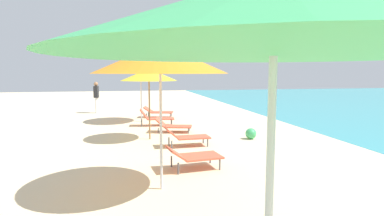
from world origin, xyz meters
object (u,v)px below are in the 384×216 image
(lounger_third_shoreside, at_px, (193,156))
(umbrella_fourth, at_px, (149,75))
(lounger_farthest_inland, at_px, (156,117))
(person_walking_near, at_px, (96,94))
(umbrella_farthest, at_px, (141,66))
(umbrella_third, at_px, (160,59))
(lounger_fourth_inland, at_px, (187,136))
(beach_ball, at_px, (251,134))
(lounger_fourth_shoreside, at_px, (173,125))
(umbrella_second, at_px, (275,16))
(lounger_farthest_shoreside, at_px, (158,111))

(lounger_third_shoreside, height_order, umbrella_fourth, umbrella_fourth)
(lounger_third_shoreside, xyz_separation_m, lounger_farthest_inland, (-0.36, 6.06, 0.03))
(lounger_third_shoreside, xyz_separation_m, person_walking_near, (-3.17, 10.80, 0.73))
(lounger_third_shoreside, xyz_separation_m, umbrella_farthest, (-0.89, 7.26, 2.20))
(umbrella_third, relative_size, lounger_farthest_inland, 1.95)
(lounger_fourth_inland, xyz_separation_m, umbrella_farthest, (-1.14, 5.05, 2.21))
(beach_ball, bearing_deg, lounger_fourth_shoreside, 144.65)
(lounger_third_shoreside, relative_size, lounger_fourth_shoreside, 0.92)
(person_walking_near, bearing_deg, umbrella_second, 106.90)
(lounger_farthest_shoreside, relative_size, person_walking_near, 0.91)
(umbrella_fourth, xyz_separation_m, beach_ball, (3.32, -0.65, -1.96))
(umbrella_third, xyz_separation_m, person_walking_near, (-2.32, 11.92, -1.44))
(lounger_third_shoreside, bearing_deg, umbrella_farthest, 89.54)
(umbrella_fourth, bearing_deg, lounger_fourth_shoreside, 48.85)
(umbrella_second, height_order, umbrella_farthest, umbrella_second)
(lounger_farthest_inland, height_order, beach_ball, lounger_farthest_inland)
(lounger_farthest_shoreside, height_order, lounger_farthest_inland, lounger_farthest_inland)
(lounger_third_shoreside, distance_m, lounger_fourth_inland, 2.23)
(lounger_fourth_shoreside, height_order, lounger_farthest_inland, lounger_farthest_inland)
(person_walking_near, bearing_deg, lounger_fourth_shoreside, 125.52)
(umbrella_farthest, relative_size, lounger_farthest_shoreside, 1.83)
(umbrella_farthest, height_order, lounger_farthest_inland, umbrella_farthest)
(umbrella_third, xyz_separation_m, lounger_farthest_inland, (0.50, 7.18, -2.13))
(umbrella_third, relative_size, lounger_third_shoreside, 2.12)
(umbrella_fourth, height_order, lounger_fourth_shoreside, umbrella_fourth)
(umbrella_farthest, bearing_deg, lounger_fourth_shoreside, -69.45)
(umbrella_fourth, xyz_separation_m, person_walking_near, (-2.40, 7.36, -1.11))
(lounger_fourth_shoreside, height_order, lounger_farthest_shoreside, lounger_fourth_shoreside)
(lounger_farthest_shoreside, bearing_deg, person_walking_near, 155.64)
(lounger_fourth_shoreside, height_order, umbrella_farthest, umbrella_farthest)
(umbrella_fourth, xyz_separation_m, lounger_farthest_shoreside, (0.74, 4.99, -1.85))
(umbrella_third, height_order, lounger_farthest_shoreside, umbrella_third)
(lounger_farthest_shoreside, bearing_deg, umbrella_second, -79.63)
(lounger_farthest_shoreside, relative_size, beach_ball, 4.20)
(lounger_fourth_inland, xyz_separation_m, lounger_farthest_shoreside, (-0.29, 6.21, -0.01))
(lounger_fourth_shoreside, xyz_separation_m, lounger_farthest_shoreside, (-0.18, 3.94, 0.03))
(person_walking_near, xyz_separation_m, beach_ball, (5.72, -8.01, -0.86))
(lounger_third_shoreside, height_order, umbrella_farthest, umbrella_farthest)
(umbrella_farthest, xyz_separation_m, lounger_farthest_inland, (0.54, -1.20, -2.17))
(umbrella_fourth, bearing_deg, lounger_farthest_shoreside, 81.58)
(lounger_fourth_inland, height_order, lounger_farthest_shoreside, lounger_fourth_inland)
(lounger_third_shoreside, height_order, lounger_fourth_shoreside, lounger_fourth_shoreside)
(umbrella_fourth, xyz_separation_m, lounger_fourth_inland, (1.03, -1.22, -1.84))
(lounger_fourth_inland, relative_size, beach_ball, 3.70)
(umbrella_second, height_order, beach_ball, umbrella_second)
(beach_ball, bearing_deg, umbrella_second, -111.53)
(lounger_farthest_shoreside, bearing_deg, umbrella_fourth, -85.67)
(lounger_fourth_shoreside, bearing_deg, beach_ball, -21.33)
(umbrella_fourth, distance_m, umbrella_farthest, 3.85)
(lounger_fourth_shoreside, relative_size, person_walking_near, 0.84)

